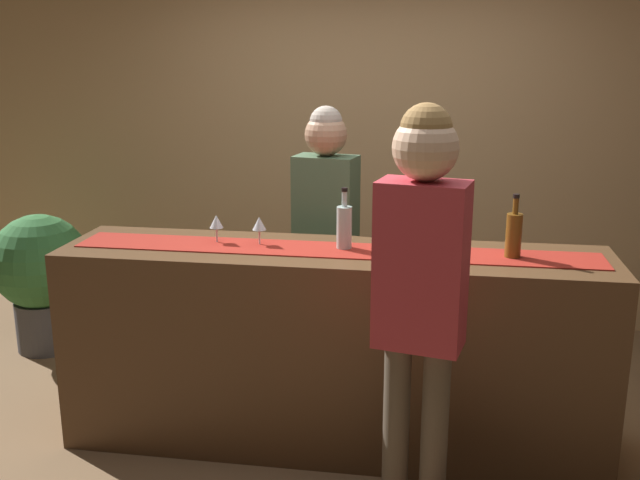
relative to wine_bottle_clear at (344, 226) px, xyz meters
name	(u,v)px	position (x,y,z in m)	size (l,w,h in m)	color
ground_plane	(332,440)	(-0.05, -0.04, -1.13)	(10.00, 10.00, 0.00)	brown
back_wall	(371,122)	(-0.05, 1.86, 0.32)	(6.00, 0.12, 2.90)	tan
bar_counter	(333,349)	(-0.05, -0.04, -0.62)	(2.67, 0.60, 1.02)	#543821
counter_runner_cloth	(333,250)	(-0.05, -0.04, -0.11)	(2.53, 0.28, 0.01)	maroon
wine_bottle_clear	(344,226)	(0.00, 0.00, 0.00)	(0.07, 0.07, 0.30)	#B2C6C1
wine_bottle_amber	(514,234)	(0.79, -0.03, 0.00)	(0.07, 0.07, 0.30)	brown
wine_glass_near_customer	(386,228)	(0.20, 0.03, -0.01)	(0.07, 0.07, 0.14)	silver
wine_glass_mid_counter	(216,223)	(-0.64, 0.01, -0.01)	(0.07, 0.07, 0.14)	silver
wine_glass_far_end	(259,224)	(-0.42, 0.00, -0.01)	(0.07, 0.07, 0.14)	silver
bartender	(326,221)	(-0.17, 0.54, -0.11)	(0.37, 0.26, 1.67)	#26262B
customer_sipping	(421,277)	(0.39, -0.68, -0.02)	(0.37, 0.27, 1.78)	brown
potted_plant_tall	(41,272)	(-2.12, 0.85, -0.60)	(0.63, 0.63, 0.92)	#4C4C51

